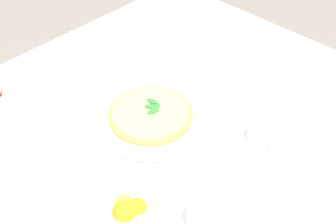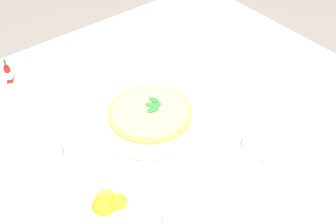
# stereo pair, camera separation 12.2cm
# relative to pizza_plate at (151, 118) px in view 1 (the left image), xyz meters

# --- Properties ---
(dining_table) EXTENTS (1.18, 1.18, 0.72)m
(dining_table) POSITION_rel_pizza_plate_xyz_m (-0.09, 0.05, -0.13)
(dining_table) COLOR white
(dining_table) RESTS_ON ground_plane
(pizza_plate) EXTENTS (0.32, 0.32, 0.02)m
(pizza_plate) POSITION_rel_pizza_plate_xyz_m (0.00, 0.00, 0.00)
(pizza_plate) COLOR white
(pizza_plate) RESTS_ON dining_table
(pizza) EXTENTS (0.24, 0.24, 0.02)m
(pizza) POSITION_rel_pizza_plate_xyz_m (-0.00, -0.00, 0.01)
(pizza) COLOR #C68E47
(pizza) RESTS_ON pizza_plate
(coffee_cup_center_back) EXTENTS (0.13, 0.13, 0.06)m
(coffee_cup_center_back) POSITION_rel_pizza_plate_xyz_m (-0.26, -0.24, 0.02)
(coffee_cup_center_back) COLOR white
(coffee_cup_center_back) RESTS_ON dining_table
(coffee_cup_near_right) EXTENTS (0.13, 0.13, 0.06)m
(coffee_cup_near_right) POSITION_rel_pizza_plate_xyz_m (-0.14, 0.27, 0.02)
(coffee_cup_near_right) COLOR white
(coffee_cup_near_right) RESTS_ON dining_table
(water_glass_right_edge) EXTENTS (0.07, 0.07, 0.11)m
(water_glass_right_edge) POSITION_rel_pizza_plate_xyz_m (0.30, -0.02, 0.04)
(water_glass_right_edge) COLOR white
(water_glass_right_edge) RESTS_ON dining_table
(water_glass_near_left) EXTENTS (0.06, 0.06, 0.10)m
(water_glass_near_left) POSITION_rel_pizza_plate_xyz_m (0.17, 0.33, 0.04)
(water_glass_near_left) COLOR white
(water_glass_near_left) RESTS_ON dining_table
(citrus_bowl) EXTENTS (0.15, 0.15, 0.07)m
(citrus_bowl) POSITION_rel_pizza_plate_xyz_m (0.26, 0.20, 0.02)
(citrus_bowl) COLOR white
(citrus_bowl) RESTS_ON dining_table
(pepper_shaker) EXTENTS (0.03, 0.03, 0.06)m
(pepper_shaker) POSITION_rel_pizza_plate_xyz_m (0.21, -0.42, 0.01)
(pepper_shaker) COLOR white
(pepper_shaker) RESTS_ON dining_table
(menu_card) EXTENTS (0.01, 0.09, 0.06)m
(menu_card) POSITION_rel_pizza_plate_xyz_m (-0.41, -0.14, 0.02)
(menu_card) COLOR white
(menu_card) RESTS_ON dining_table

